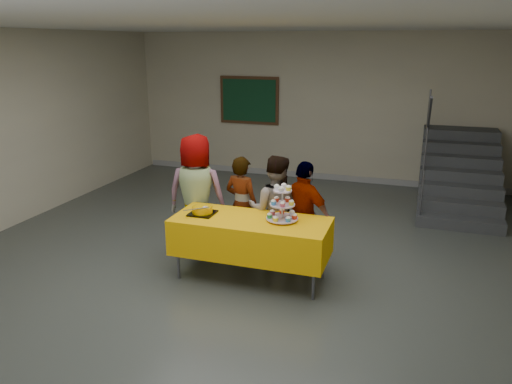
% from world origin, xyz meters
% --- Properties ---
extents(room_shell, '(10.00, 10.04, 3.02)m').
position_xyz_m(room_shell, '(0.00, 0.02, 2.13)').
color(room_shell, '#4C514C').
rests_on(room_shell, ground).
extents(bake_table, '(1.88, 0.78, 0.77)m').
position_xyz_m(bake_table, '(0.16, 0.13, 0.56)').
color(bake_table, '#595960').
rests_on(bake_table, ground).
extents(cupcake_stand, '(0.38, 0.38, 0.44)m').
position_xyz_m(cupcake_stand, '(0.53, 0.20, 0.94)').
color(cupcake_stand, silver).
rests_on(cupcake_stand, bake_table).
extents(bear_cake, '(0.32, 0.36, 0.12)m').
position_xyz_m(bear_cake, '(-0.46, 0.12, 0.83)').
color(bear_cake, black).
rests_on(bear_cake, bake_table).
extents(schoolchild_a, '(0.87, 0.63, 1.65)m').
position_xyz_m(schoolchild_a, '(-0.79, 0.67, 0.82)').
color(schoolchild_a, slate).
rests_on(schoolchild_a, ground).
extents(schoolchild_b, '(0.55, 0.43, 1.35)m').
position_xyz_m(schoolchild_b, '(-0.22, 0.86, 0.68)').
color(schoolchild_b, slate).
rests_on(schoolchild_b, ground).
extents(schoolchild_c, '(0.77, 0.64, 1.44)m').
position_xyz_m(schoolchild_c, '(0.30, 0.68, 0.72)').
color(schoolchild_c, slate).
rests_on(schoolchild_c, ground).
extents(schoolchild_d, '(0.88, 0.64, 1.39)m').
position_xyz_m(schoolchild_d, '(0.69, 0.68, 0.69)').
color(schoolchild_d, slate).
rests_on(schoolchild_d, ground).
extents(staircase, '(1.30, 2.40, 2.04)m').
position_xyz_m(staircase, '(2.70, 4.13, 0.49)').
color(staircase, '#424447').
rests_on(staircase, ground).
extents(noticeboard, '(1.30, 0.05, 1.00)m').
position_xyz_m(noticeboard, '(-1.53, 4.96, 1.60)').
color(noticeboard, '#472B16').
rests_on(noticeboard, ground).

